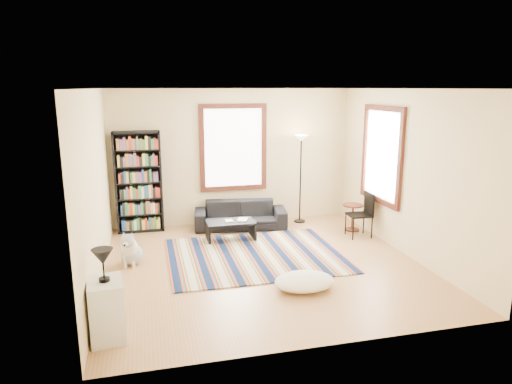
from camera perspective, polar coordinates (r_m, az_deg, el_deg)
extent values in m
cube|color=tan|center=(7.55, 0.92, -9.37)|extent=(5.00, 5.00, 0.10)
cube|color=white|center=(6.99, 1.00, 13.21)|extent=(5.00, 5.00, 0.10)
cube|color=beige|center=(9.58, -2.93, 4.42)|extent=(5.00, 0.10, 2.80)
cube|color=beige|center=(4.78, 8.77, -4.45)|extent=(5.00, 0.10, 2.80)
cube|color=beige|center=(6.95, -19.83, 0.39)|extent=(0.10, 5.00, 2.80)
cube|color=beige|center=(8.15, 18.58, 2.25)|extent=(0.10, 5.00, 2.80)
cube|color=white|center=(9.48, -2.86, 5.55)|extent=(1.20, 0.06, 1.60)
cube|color=white|center=(8.76, 15.46, 4.48)|extent=(0.06, 1.20, 1.60)
cube|color=#0D1C41|center=(7.89, -0.15, -7.90)|extent=(2.94, 2.35, 0.02)
imported|color=black|center=(9.35, -1.96, -2.87)|extent=(1.94, 0.98, 0.54)
cube|color=black|center=(9.26, -14.45, 1.21)|extent=(0.90, 0.30, 2.00)
cube|color=black|center=(8.66, -3.20, -4.81)|extent=(1.00, 0.72, 0.36)
imported|color=beige|center=(8.59, -3.87, -3.65)|extent=(0.19, 0.14, 0.02)
imported|color=beige|center=(8.68, -2.30, -3.45)|extent=(0.26, 0.30, 0.02)
ellipsoid|color=white|center=(6.68, 6.08, -11.04)|extent=(0.98, 0.81, 0.22)
cylinder|color=#491A12|center=(9.36, 11.97, -3.13)|extent=(0.52, 0.52, 0.54)
cube|color=black|center=(8.98, 12.76, -2.81)|extent=(0.43, 0.41, 0.86)
cube|color=silver|center=(5.62, -18.15, -13.82)|extent=(0.43, 0.54, 0.70)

